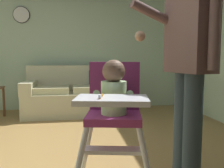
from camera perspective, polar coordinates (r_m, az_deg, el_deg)
The scene contains 6 objects.
ground at distance 2.53m, azimuth -10.86°, elevation -18.36°, with size 6.30×6.80×0.10m, color #A17B45.
wall_far at distance 4.96m, azimuth -10.02°, elevation 10.59°, with size 5.50×0.06×2.80m, color #B0CAAB.
couch at distance 4.47m, azimuth -9.31°, elevation -2.57°, with size 1.62×0.86×0.86m.
high_chair at distance 1.66m, azimuth 0.43°, elevation -4.43°, with size 0.71×0.80×0.98m.
adult_standing at distance 1.94m, azimuth 17.40°, elevation 4.03°, with size 0.58×0.50×1.64m.
wall_clock at distance 5.06m, azimuth -20.29°, elevation 14.84°, with size 0.31×0.04×0.31m.
Camera 1 is at (0.11, -2.30, 0.98)m, focal length 39.38 mm.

